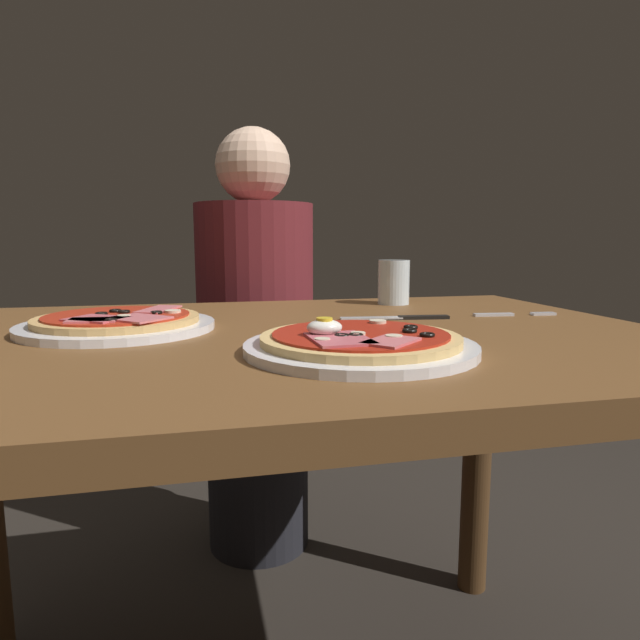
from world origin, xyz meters
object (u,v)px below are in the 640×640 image
(pizza_foreground, at_px, (360,343))
(fork, at_px, (508,314))
(water_glass_far, at_px, (394,285))
(pizza_across_left, at_px, (118,323))
(diner_person, at_px, (256,356))
(knife, at_px, (403,318))
(dining_table, at_px, (277,405))

(pizza_foreground, relative_size, fork, 1.87)
(water_glass_far, height_order, fork, water_glass_far)
(pizza_across_left, relative_size, water_glass_far, 3.11)
(water_glass_far, relative_size, fork, 0.60)
(fork, bearing_deg, water_glass_far, 123.17)
(pizza_foreground, xyz_separation_m, fork, (0.37, 0.25, -0.01))
(water_glass_far, bearing_deg, diner_person, 123.16)
(pizza_foreground, height_order, water_glass_far, water_glass_far)
(pizza_across_left, xyz_separation_m, fork, (0.68, 0.01, -0.01))
(pizza_foreground, relative_size, water_glass_far, 3.09)
(water_glass_far, relative_size, diner_person, 0.08)
(water_glass_far, xyz_separation_m, fork, (0.14, -0.22, -0.04))
(fork, bearing_deg, knife, 179.36)
(pizza_foreground, height_order, pizza_across_left, pizza_foreground)
(dining_table, bearing_deg, knife, 19.61)
(knife, bearing_deg, diner_person, 107.56)
(pizza_foreground, bearing_deg, fork, 34.78)
(water_glass_far, bearing_deg, fork, -56.83)
(fork, bearing_deg, dining_table, -169.49)
(pizza_across_left, bearing_deg, diner_person, 65.38)
(dining_table, height_order, pizza_foreground, pizza_foreground)
(pizza_foreground, relative_size, knife, 1.51)
(fork, xyz_separation_m, knife, (-0.21, 0.00, 0.00))
(fork, height_order, knife, knife)
(water_glass_far, distance_m, fork, 0.26)
(pizza_across_left, bearing_deg, water_glass_far, 22.73)
(dining_table, xyz_separation_m, knife, (0.24, 0.09, 0.12))
(pizza_foreground, distance_m, fork, 0.45)
(pizza_foreground, xyz_separation_m, water_glass_far, (0.22, 0.47, 0.03))
(fork, relative_size, diner_person, 0.13)
(knife, xyz_separation_m, diner_person, (-0.19, 0.61, -0.19))
(water_glass_far, xyz_separation_m, diner_person, (-0.26, 0.39, -0.23))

